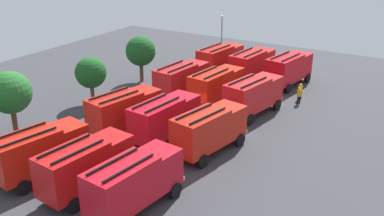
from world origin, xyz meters
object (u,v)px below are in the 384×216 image
Objects in this scene: fire_truck_5 at (165,117)px; traffic_cone_2 at (170,90)px; fire_truck_3 at (289,68)px; fire_truck_11 at (220,59)px; firefighter_2 at (299,95)px; traffic_cone_1 at (189,113)px; fire_truck_10 at (182,79)px; firefighter_1 at (167,83)px; firefighter_0 at (300,91)px; tree_1 at (10,93)px; fire_truck_9 at (124,109)px; firefighter_3 at (252,61)px; lamppost at (222,34)px; fire_truck_6 at (216,85)px; fire_truck_8 at (40,150)px; fire_truck_0 at (134,181)px; traffic_cone_0 at (134,105)px; tree_2 at (91,73)px; fire_truck_4 at (86,165)px; firefighter_4 at (228,56)px; fire_truck_2 at (253,94)px; tree_3 at (141,51)px; fire_truck_7 at (252,64)px; fire_truck_1 at (209,129)px.

fire_truck_5 reaches higher than traffic_cone_2.
fire_truck_11 is (-0.58, 8.69, 0.00)m from fire_truck_3.
traffic_cone_1 is at bearing 91.70° from firefighter_2.
fire_truck_10 is 4.22× the size of firefighter_1.
firefighter_0 is 29.02m from tree_1.
fire_truck_9 is at bearing 152.36° from traffic_cone_1.
lamppost is at bearing 14.61° from firefighter_3.
fire_truck_6 is 0.99× the size of fire_truck_8.
fire_truck_3 is (28.98, -0.07, 0.00)m from fire_truck_0.
traffic_cone_0 is at bearing -177.76° from lamppost.
tree_2 is at bearing 73.52° from fire_truck_9.
traffic_cone_0 is (-5.25, 6.70, -1.78)m from fire_truck_6.
fire_truck_4 is 4.51× the size of firefighter_4.
firefighter_1 reaches higher than firefighter_3.
fire_truck_9 is at bearing 165.71° from fire_truck_3.
fire_truck_2 and fire_truck_3 have the same top height.
tree_2 is 0.91× the size of tree_3.
fire_truck_3 and fire_truck_11 have the same top height.
fire_truck_3 reaches higher than traffic_cone_2.
fire_truck_2 is 10.53m from fire_truck_7.
traffic_cone_1 is (5.98, -3.13, -1.82)m from fire_truck_9.
fire_truck_11 is 12.48m from firefighter_2.
firefighter_2 is at bearing -54.53° from traffic_cone_0.
firefighter_0 is at bearing 166.96° from firefighter_3.
fire_truck_3 is at bearing -18.43° from fire_truck_6.
fire_truck_2 is 4.42m from fire_truck_6.
firefighter_4 is at bearing 16.23° from fire_truck_4.
firefighter_0 is at bearing -107.17° from fire_truck_7.
fire_truck_11 is (18.89, 8.90, 0.00)m from fire_truck_1.
fire_truck_8 is 4.57× the size of firefighter_4.
fire_truck_7 is at bearing 106.67° from fire_truck_3.
traffic_cone_0 is at bearing 31.83° from fire_truck_4.
fire_truck_0 is at bearing -83.64° from fire_truck_4.
fire_truck_8 is at bearing 97.61° from fire_truck_4.
tree_3 is at bearing 126.51° from fire_truck_7.
fire_truck_3 is 14.06m from traffic_cone_2.
firefighter_2 is 2.30× the size of traffic_cone_0.
traffic_cone_2 is at bearing 149.53° from fire_truck_7.
tree_3 is at bearing 41.47° from fire_truck_9.
firefighter_4 is at bearing -0.31° from traffic_cone_2.
tree_2 is at bearing 125.46° from fire_truck_6.
fire_truck_8 is at bearing 108.66° from firefighter_2.
firefighter_0 is 1.35m from firefighter_2.
fire_truck_3 is at bearing -2.39° from fire_truck_4.
fire_truck_3 and fire_truck_8 have the same top height.
lamppost reaches higher than firefighter_2.
tree_1 is (-24.65, 7.74, 1.77)m from fire_truck_11.
fire_truck_3 is 1.01× the size of fire_truck_4.
fire_truck_8 reaches higher than firefighter_1.
fire_truck_2 is 1.01× the size of fire_truck_7.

